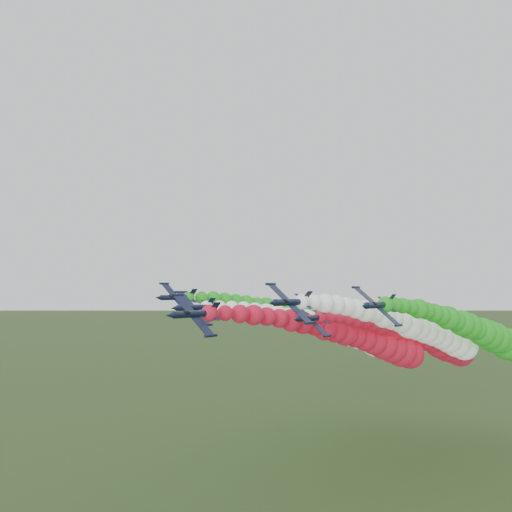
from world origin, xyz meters
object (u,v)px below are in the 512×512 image
object	(u,v)px
jet_lead	(369,341)
jet_inner_right	(426,332)
jet_outer_left	(322,324)
jet_outer_right	(486,335)
jet_inner_left	(348,334)
jet_trail	(431,342)

from	to	relation	value
jet_lead	jet_inner_right	distance (m)	14.14
jet_outer_left	jet_outer_right	xyz separation A→B (m)	(42.48, 5.94, -1.30)
jet_lead	jet_inner_left	bearing A→B (deg)	131.37
jet_inner_left	jet_trail	distance (m)	22.75
jet_outer_right	jet_trail	bearing A→B (deg)	161.11
jet_inner_left	jet_outer_right	distance (m)	34.16
jet_inner_left	jet_trail	world-z (taller)	jet_inner_left
jet_lead	jet_trail	size ratio (longest dim) A/B	1.00
jet_inner_right	jet_outer_left	xyz separation A→B (m)	(-31.97, 6.97, 0.28)
jet_lead	jet_inner_left	size ratio (longest dim) A/B	1.00
jet_outer_left	jet_lead	bearing A→B (deg)	-36.93
jet_lead	jet_inner_right	world-z (taller)	jet_inner_right
jet_outer_left	jet_trail	xyz separation A→B (m)	(27.56, 11.05, -4.40)
jet_outer_left	jet_outer_right	bearing A→B (deg)	7.96
jet_outer_left	jet_inner_left	bearing A→B (deg)	-14.72
jet_lead	jet_inner_left	xyz separation A→B (m)	(-11.96, 13.58, 0.21)
jet_inner_left	jet_outer_right	xyz separation A→B (m)	(33.09, 8.41, 0.95)
jet_trail	jet_lead	bearing A→B (deg)	-102.91
jet_trail	jet_inner_left	bearing A→B (deg)	-143.36
jet_inner_right	jet_outer_right	distance (m)	16.68
jet_inner_left	jet_outer_right	size ratio (longest dim) A/B	1.00
jet_outer_right	jet_trail	distance (m)	16.08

